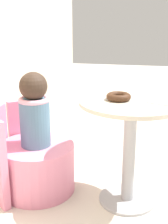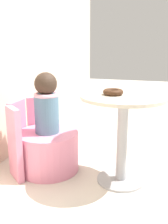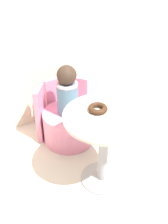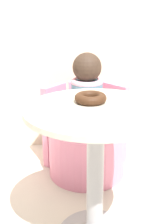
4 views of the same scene
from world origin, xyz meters
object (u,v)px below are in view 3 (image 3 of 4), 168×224
Objects in this scene: child_figure at (67,91)px; donut at (98,108)px; tub_chair at (69,126)px; round_table at (104,135)px.

donut is at bearing -93.20° from child_figure.
tub_chair is 0.42m from child_figure.
tub_chair is at bearing 86.80° from donut.
child_figure reaches higher than tub_chair.
child_figure is (0.00, 0.00, 0.42)m from tub_chair.
tub_chair is at bearing 180.00° from child_figure.
tub_chair is 0.79m from donut.
tub_chair is 1.03× the size of child_figure.
child_figure is at bearing 0.00° from tub_chair.
round_table is 0.24m from donut.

